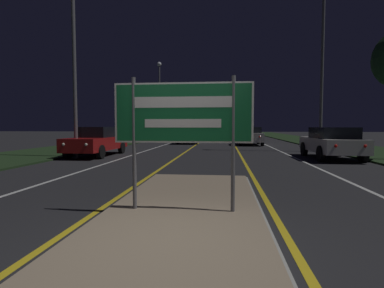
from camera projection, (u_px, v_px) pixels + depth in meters
The scene contains 19 objects.
ground_plane at pixel (168, 249), 3.83m from camera, with size 160.00×160.00×0.00m, color #232326.
median_island at pixel (183, 213), 5.24m from camera, with size 2.82×7.66×0.10m.
verge_left at pixel (100, 145), 24.68m from camera, with size 5.00×100.00×0.08m.
verge_right at pixel (340, 146), 22.67m from camera, with size 5.00×100.00×0.08m.
centre_line_yellow_left at pixel (200, 142), 28.81m from camera, with size 0.12×70.00×0.01m.
centre_line_yellow_right at pixel (233, 142), 28.47m from camera, with size 0.12×70.00×0.01m.
lane_line_white_left at pixel (173, 142), 29.08m from camera, with size 0.12×70.00×0.01m.
lane_line_white_right at pixel (261, 143), 28.19m from camera, with size 0.12×70.00×0.01m.
edge_line_white_left at pixel (143, 142), 29.40m from camera, with size 0.10×70.00×0.01m.
edge_line_white_right at pixel (294, 143), 27.88m from camera, with size 0.10×70.00×0.01m.
highway_sign at pixel (183, 117), 5.14m from camera, with size 2.40×0.07×2.31m.
streetlight_left_near at pixel (74, 36), 14.28m from camera, with size 0.56×0.56×8.77m.
streetlight_left_far at pixel (159, 91), 34.09m from camera, with size 0.49×0.49×8.82m.
streetlight_right_near at pixel (323, 35), 17.87m from camera, with size 0.53×0.53×11.16m.
car_receding_0 at pixel (331, 142), 14.24m from camera, with size 1.97×4.52×1.51m.
car_receding_1 at pixel (250, 135), 24.85m from camera, with size 1.94×4.59×1.49m.
car_receding_2 at pixel (240, 133), 34.63m from camera, with size 1.93×4.59×1.43m.
car_approaching_0 at pixel (97, 141), 15.82m from camera, with size 1.86×4.78×1.52m.
car_approaching_1 at pixel (189, 135), 26.90m from camera, with size 1.86×4.25×1.47m.
Camera 1 is at (0.71, -3.68, 1.57)m, focal length 28.00 mm.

